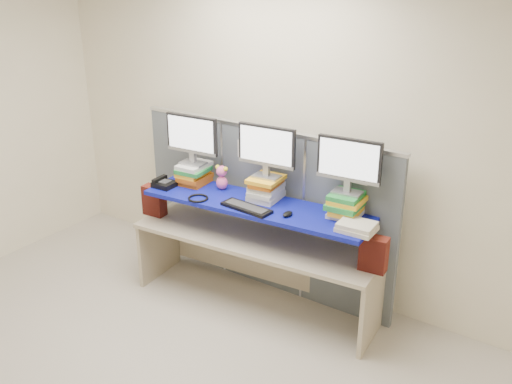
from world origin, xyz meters
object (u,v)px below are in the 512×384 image
Objects in this scene: desk_phone at (164,183)px; keyboard at (246,208)px; monitor_center at (267,148)px; blue_board at (256,205)px; monitor_right at (349,163)px; monitor_left at (192,137)px; desk at (256,251)px.

keyboard is at bearing -1.89° from desk_phone.
monitor_center reaches higher than desk_phone.
monitor_right is (0.73, 0.18, 0.47)m from blue_board.
monitor_right is at bearing 0.00° from monitor_left.
monitor_left is 2.64× the size of desk_phone.
desk_phone is at bearing -174.78° from keyboard.
desk is at bearing -9.45° from monitor_left.
monitor_center is 2.64× the size of desk_phone.
blue_board is 0.15m from keyboard.
keyboard is (-0.02, -0.27, -0.44)m from monitor_center.
desk is 1.17m from monitor_right.
monitor_center is 1.13× the size of keyboard.
monitor_right is (0.71, 0.06, -0.00)m from monitor_center.
desk_phone is (-0.17, -0.21, -0.41)m from monitor_left.
desk is 11.47× the size of desk_phone.
monitor_right is 1.71m from desk_phone.
monitor_right reaches higher than blue_board.
monitor_left is 0.86m from keyboard.
desk_phone is (-0.89, -0.01, 0.02)m from keyboard.
keyboard is 0.89m from desk_phone.
monitor_left is at bearing 170.55° from desk.
monitor_right is at bearing 9.04° from desk.
blue_board reaches higher than desk.
monitor_left reaches higher than keyboard.
monitor_left is at bearing -180.00° from monitor_right.
monitor_right is 2.64× the size of desk_phone.
monitor_left is (-0.72, 0.06, 0.89)m from desk.
monitor_right reaches higher than monitor_left.
monitor_center is (0.02, 0.12, 0.47)m from blue_board.
desk is 0.43m from blue_board.
desk_phone is at bearing -175.10° from blue_board.
monitor_left is at bearing 169.06° from keyboard.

